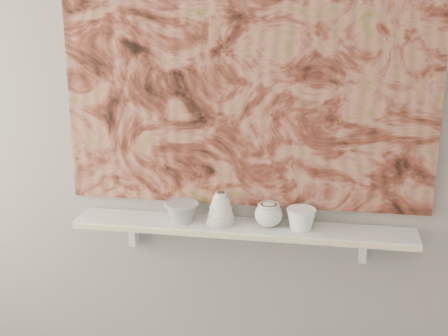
% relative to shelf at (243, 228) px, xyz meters
% --- Properties ---
extents(wall_back, '(3.60, 0.00, 3.60)m').
position_rel_shelf_xyz_m(wall_back, '(0.00, 0.09, 0.44)').
color(wall_back, gray).
rests_on(wall_back, floor).
extents(shelf, '(1.40, 0.18, 0.03)m').
position_rel_shelf_xyz_m(shelf, '(0.00, 0.00, 0.00)').
color(shelf, white).
rests_on(shelf, wall_back).
extents(shelf_stripe, '(1.40, 0.01, 0.02)m').
position_rel_shelf_xyz_m(shelf_stripe, '(0.00, -0.09, 0.00)').
color(shelf_stripe, beige).
rests_on(shelf_stripe, shelf).
extents(bracket_left, '(0.03, 0.06, 0.12)m').
position_rel_shelf_xyz_m(bracket_left, '(-0.49, 0.06, -0.07)').
color(bracket_left, white).
rests_on(bracket_left, wall_back).
extents(bracket_right, '(0.03, 0.06, 0.12)m').
position_rel_shelf_xyz_m(bracket_right, '(0.49, 0.06, -0.07)').
color(bracket_right, white).
rests_on(bracket_right, wall_back).
extents(painting, '(1.50, 0.02, 1.10)m').
position_rel_shelf_xyz_m(painting, '(0.00, 0.08, 0.62)').
color(painting, brown).
rests_on(painting, wall_back).
extents(house_motif, '(0.09, 0.00, 0.08)m').
position_rel_shelf_xyz_m(house_motif, '(0.45, 0.07, 0.32)').
color(house_motif, black).
rests_on(house_motif, painting).
extents(bowl_grey, '(0.15, 0.15, 0.08)m').
position_rel_shelf_xyz_m(bowl_grey, '(-0.26, 0.00, 0.06)').
color(bowl_grey, '#9F9F9D').
rests_on(bowl_grey, shelf).
extents(cup_cream, '(0.14, 0.14, 0.10)m').
position_rel_shelf_xyz_m(cup_cream, '(0.11, 0.00, 0.07)').
color(cup_cream, silver).
rests_on(cup_cream, shelf).
extents(bell_vessel, '(0.13, 0.13, 0.13)m').
position_rel_shelf_xyz_m(bell_vessel, '(-0.09, 0.00, 0.08)').
color(bell_vessel, silver).
rests_on(bell_vessel, shelf).
extents(bowl_white, '(0.14, 0.14, 0.09)m').
position_rel_shelf_xyz_m(bowl_white, '(0.24, 0.00, 0.06)').
color(bowl_white, white).
rests_on(bowl_white, shelf).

